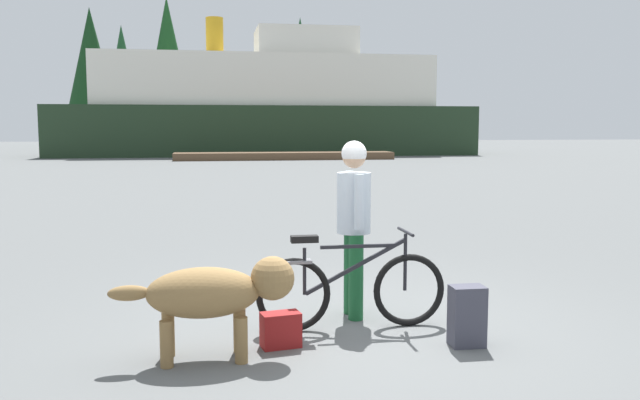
% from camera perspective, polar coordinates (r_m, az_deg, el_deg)
% --- Properties ---
extents(ground_plane, '(160.00, 160.00, 0.00)m').
position_cam_1_polar(ground_plane, '(6.17, 3.32, -10.89)').
color(ground_plane, '#595B5B').
extents(bicycle, '(1.73, 0.44, 0.89)m').
position_cam_1_polar(bicycle, '(6.07, 2.60, -7.58)').
color(bicycle, black).
rests_on(bicycle, ground_plane).
extents(person_cyclist, '(0.32, 0.53, 1.69)m').
position_cam_1_polar(person_cyclist, '(6.34, 2.89, -1.04)').
color(person_cyclist, '#19592D').
rests_on(person_cyclist, ground_plane).
extents(dog, '(1.44, 0.46, 0.80)m').
position_cam_1_polar(dog, '(5.32, -8.92, -7.81)').
color(dog, olive).
rests_on(dog, ground_plane).
extents(backpack, '(0.28, 0.21, 0.51)m').
position_cam_1_polar(backpack, '(5.77, 12.43, -9.63)').
color(backpack, '#3F3F4C').
rests_on(backpack, ground_plane).
extents(handbag_pannier, '(0.35, 0.23, 0.29)m').
position_cam_1_polar(handbag_pannier, '(5.64, -3.37, -10.99)').
color(handbag_pannier, maroon).
rests_on(handbag_pannier, ground_plane).
extents(dock_pier, '(12.04, 2.21, 0.40)m').
position_cam_1_polar(dock_pier, '(37.23, -3.07, 3.78)').
color(dock_pier, brown).
rests_on(dock_pier, ground_plane).
extents(ferry_boat, '(26.39, 7.33, 8.68)m').
position_cam_1_polar(ferry_boat, '(44.03, -4.56, 7.87)').
color(ferry_boat, '#1E331E').
rests_on(ferry_boat, ground_plane).
extents(pine_tree_far_left, '(4.39, 4.39, 11.48)m').
position_cam_1_polar(pine_tree_far_left, '(58.91, -18.92, 10.73)').
color(pine_tree_far_left, '#4C331E').
rests_on(pine_tree_far_left, ground_plane).
extents(pine_tree_center, '(3.85, 3.85, 12.42)m').
position_cam_1_polar(pine_tree_center, '(57.81, -12.86, 11.92)').
color(pine_tree_center, '#4C331E').
rests_on(pine_tree_center, ground_plane).
extents(pine_tree_far_right, '(3.31, 3.31, 11.31)m').
position_cam_1_polar(pine_tree_far_right, '(60.00, -1.70, 11.45)').
color(pine_tree_far_right, '#4C331E').
rests_on(pine_tree_far_right, ground_plane).
extents(pine_tree_mid_back, '(3.59, 3.59, 11.16)m').
position_cam_1_polar(pine_tree_mid_back, '(65.81, -16.49, 10.23)').
color(pine_tree_mid_back, '#4C331E').
rests_on(pine_tree_mid_back, ground_plane).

